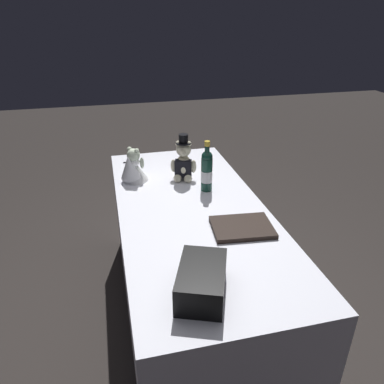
% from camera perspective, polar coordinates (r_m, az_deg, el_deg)
% --- Properties ---
extents(ground_plane, '(12.00, 12.00, 0.00)m').
position_cam_1_polar(ground_plane, '(2.54, 0.00, -18.37)').
color(ground_plane, '#2D2826').
extents(reception_table, '(1.84, 0.81, 0.80)m').
position_cam_1_polar(reception_table, '(2.27, 0.00, -11.28)').
color(reception_table, white).
rests_on(reception_table, ground_plane).
extents(teddy_bear_groom, '(0.16, 0.16, 0.30)m').
position_cam_1_polar(teddy_bear_groom, '(2.35, -1.33, 4.61)').
color(teddy_bear_groom, beige).
rests_on(teddy_bear_groom, reception_table).
extents(teddy_bear_bride, '(0.22, 0.21, 0.22)m').
position_cam_1_polar(teddy_bear_bride, '(2.37, -9.18, 3.83)').
color(teddy_bear_bride, white).
rests_on(teddy_bear_bride, reception_table).
extents(champagne_bottle, '(0.07, 0.07, 0.31)m').
position_cam_1_polar(champagne_bottle, '(2.20, 2.31, 3.39)').
color(champagne_bottle, '#12372B').
rests_on(champagne_bottle, reception_table).
extents(signing_pen, '(0.01, 0.16, 0.01)m').
position_cam_1_polar(signing_pen, '(2.69, -9.16, 4.64)').
color(signing_pen, black).
rests_on(signing_pen, reception_table).
extents(gift_case_black, '(0.33, 0.27, 0.12)m').
position_cam_1_polar(gift_case_black, '(1.45, 1.52, -13.65)').
color(gift_case_black, black).
rests_on(gift_case_black, reception_table).
extents(guestbook, '(0.26, 0.32, 0.02)m').
position_cam_1_polar(guestbook, '(1.87, 7.80, -5.45)').
color(guestbook, black).
rests_on(guestbook, reception_table).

